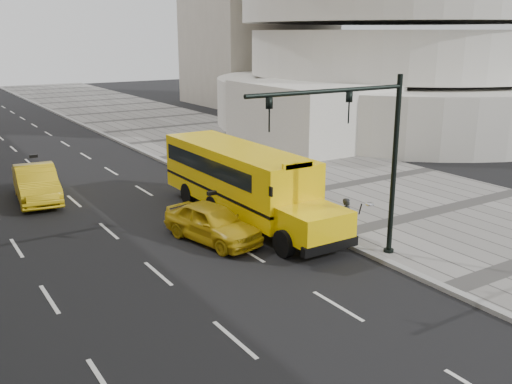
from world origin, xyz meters
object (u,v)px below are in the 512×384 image
taxi_far (36,184)px  traffic_signal (365,147)px  taxi_near (212,223)px  pedestrian (347,218)px  school_bus (240,177)px

taxi_far → traffic_signal: traffic_signal is taller
taxi_near → traffic_signal: (3.19, -4.71, 3.35)m
taxi_far → pedestrian: 14.86m
taxi_far → traffic_signal: size_ratio=0.79×
school_bus → taxi_far: 10.01m
taxi_near → taxi_far: (-4.41, 9.29, 0.10)m
taxi_near → school_bus: bearing=27.6°
school_bus → traffic_signal: traffic_signal is taller
school_bus → taxi_near: (-2.50, -2.11, -1.03)m
taxi_far → taxi_near: bearing=-58.6°
traffic_signal → pedestrian: bearing=60.2°
taxi_near → pedestrian: bearing=-44.9°
taxi_near → taxi_far: taxi_far is taller
taxi_far → traffic_signal: bearing=-55.5°
taxi_far → traffic_signal: 16.26m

